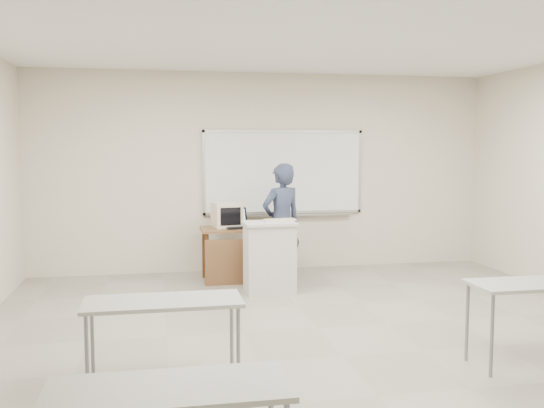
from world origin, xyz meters
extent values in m
cube|color=gray|center=(0.00, 0.00, -0.01)|extent=(7.00, 8.00, 0.01)
cube|color=white|center=(0.30, 3.97, 1.50)|extent=(2.40, 0.03, 1.20)
cube|color=#B7BABC|center=(0.30, 3.97, 2.12)|extent=(2.48, 0.04, 0.04)
cube|color=#B7BABC|center=(0.30, 3.97, 0.88)|extent=(2.48, 0.04, 0.04)
cube|color=#B7BABC|center=(-0.92, 3.97, 1.50)|extent=(0.04, 0.04, 1.28)
cube|color=#B7BABC|center=(1.52, 3.97, 1.50)|extent=(0.04, 0.04, 1.28)
cube|color=#B7BABC|center=(0.30, 3.92, 0.84)|extent=(2.16, 0.07, 0.02)
cube|color=gray|center=(-1.60, -0.50, 0.71)|extent=(1.20, 0.50, 0.03)
cylinder|color=slate|center=(-2.15, -0.70, 0.35)|extent=(0.03, 0.03, 0.70)
cylinder|color=slate|center=(-1.05, -0.70, 0.35)|extent=(0.03, 0.03, 0.70)
cylinder|color=slate|center=(-2.15, -0.30, 0.35)|extent=(0.03, 0.03, 0.70)
cylinder|color=slate|center=(-1.05, -0.30, 0.35)|extent=(0.03, 0.03, 0.70)
cube|color=gray|center=(1.60, -0.50, 0.71)|extent=(1.20, 0.50, 0.03)
cylinder|color=slate|center=(1.05, -0.70, 0.35)|extent=(0.03, 0.03, 0.70)
cylinder|color=slate|center=(1.05, -0.30, 0.35)|extent=(0.03, 0.03, 0.70)
cube|color=gray|center=(-1.60, -2.20, 0.71)|extent=(1.20, 0.50, 0.03)
cube|color=brown|center=(-0.40, 3.30, 0.73)|extent=(1.25, 0.62, 0.04)
cube|color=brown|center=(-0.40, 3.01, 0.32)|extent=(1.18, 0.03, 0.63)
cylinder|color=#3F220E|center=(-0.96, 3.05, 0.36)|extent=(0.06, 0.06, 0.71)
cylinder|color=#3F220E|center=(0.16, 3.05, 0.36)|extent=(0.06, 0.06, 0.71)
cylinder|color=#3F220E|center=(-0.96, 3.55, 0.36)|extent=(0.06, 0.06, 0.71)
cylinder|color=#3F220E|center=(0.16, 3.55, 0.36)|extent=(0.06, 0.06, 0.71)
cube|color=#BBB8B3|center=(-0.20, 2.50, 0.44)|extent=(0.62, 0.44, 0.89)
cube|color=#BBB8B3|center=(-0.20, 2.50, 0.91)|extent=(0.66, 0.48, 0.04)
cube|color=beige|center=(-0.65, 3.45, 0.92)|extent=(0.36, 0.38, 0.34)
cube|color=beige|center=(-0.65, 3.24, 0.92)|extent=(0.38, 0.04, 0.36)
cube|color=black|center=(-0.65, 3.22, 0.92)|extent=(0.29, 0.01, 0.25)
cube|color=black|center=(-0.50, 3.26, 0.76)|extent=(0.37, 0.27, 0.02)
cube|color=black|center=(-0.50, 3.25, 0.78)|extent=(0.30, 0.15, 0.01)
cube|color=black|center=(-0.50, 3.42, 0.90)|extent=(0.37, 0.08, 0.25)
cube|color=#93BBDC|center=(-0.50, 3.41, 0.90)|extent=(0.31, 0.06, 0.19)
ellipsoid|color=#B5B6BC|center=(0.15, 3.35, 0.77)|extent=(0.10, 0.07, 0.03)
cube|color=beige|center=(-0.05, 2.58, 0.94)|extent=(0.44, 0.20, 0.02)
imported|color=black|center=(0.07, 3.05, 0.83)|extent=(0.71, 0.59, 1.66)
camera|label=1|loc=(-1.65, -5.11, 1.90)|focal=40.00mm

